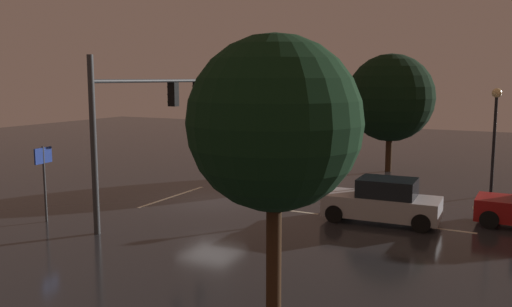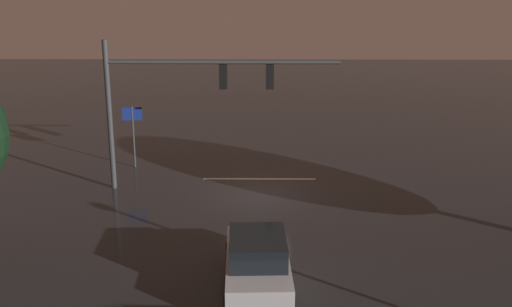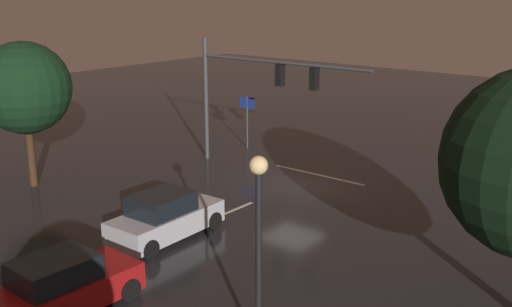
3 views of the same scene
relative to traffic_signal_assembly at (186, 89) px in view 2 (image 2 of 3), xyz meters
name	(u,v)px [view 2 (image 2 of 3)]	position (x,y,z in m)	size (l,w,h in m)	color
ground_plane	(259,195)	(-2.99, 0.90, -4.27)	(80.00, 80.00, 0.00)	#232326
traffic_signal_assembly	(186,89)	(0.00, 0.00, 0.00)	(9.54, 0.47, 6.26)	#383A3D
lane_dash_far	(259,235)	(-2.99, 4.90, -4.26)	(2.20, 0.16, 0.01)	beige
stop_bar	(259,179)	(-2.99, -1.19, -4.26)	(5.00, 0.16, 0.01)	beige
car_approaching	(257,263)	(-2.97, 8.60, -3.47)	(2.05, 4.43, 1.70)	#B7B7BC
route_sign	(133,124)	(2.87, -2.86, -2.17)	(0.90, 0.19, 2.92)	#383A3D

